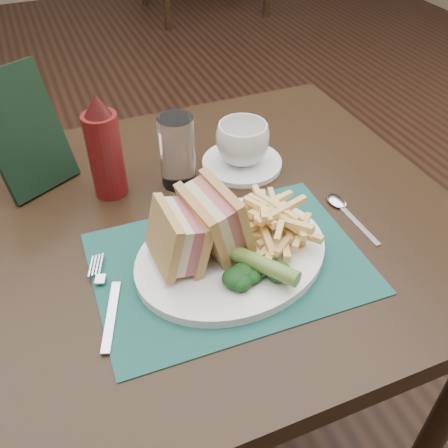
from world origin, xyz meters
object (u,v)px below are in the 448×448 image
object	(u,v)px
placemat	(229,263)
coffee_cup	(242,143)
sandwich_half_a	(164,240)
check_presenter	(24,132)
saucer	(242,163)
ketchup_bottle	(104,146)
sandwich_half_b	(203,223)
drinking_glass	(177,152)
table_main	(196,355)
plate	(232,255)

from	to	relation	value
placemat	coffee_cup	bearing A→B (deg)	61.82
sandwich_half_a	check_presenter	size ratio (longest dim) A/B	0.44
saucer	ketchup_bottle	bearing A→B (deg)	177.31
sandwich_half_b	placemat	bearing A→B (deg)	-44.70
drinking_glass	ketchup_bottle	world-z (taller)	ketchup_bottle
sandwich_half_a	sandwich_half_b	bearing A→B (deg)	5.52
saucer	check_presenter	xyz separation A→B (m)	(-0.36, 0.09, 0.10)
sandwich_half_b	check_presenter	size ratio (longest dim) A/B	0.50
table_main	plate	distance (m)	0.40
table_main	ketchup_bottle	xyz separation A→B (m)	(-0.10, 0.13, 0.47)
placemat	sandwich_half_b	world-z (taller)	sandwich_half_b
plate	ketchup_bottle	distance (m)	0.28
sandwich_half_b	saucer	xyz separation A→B (m)	(0.15, 0.21, -0.07)
saucer	check_presenter	world-z (taller)	check_presenter
drinking_glass	check_presenter	world-z (taller)	check_presenter
coffee_cup	ketchup_bottle	world-z (taller)	ketchup_bottle
sandwich_half_a	saucer	xyz separation A→B (m)	(0.21, 0.22, -0.06)
saucer	table_main	bearing A→B (deg)	-142.09
table_main	plate	bearing A→B (deg)	-74.67
sandwich_half_a	drinking_glass	bearing A→B (deg)	65.00
sandwich_half_a	saucer	bearing A→B (deg)	43.03
table_main	placemat	distance (m)	0.39
placemat	saucer	distance (m)	0.26
saucer	ketchup_bottle	distance (m)	0.26
table_main	placemat	xyz separation A→B (m)	(0.02, -0.12, 0.38)
plate	coffee_cup	xyz separation A→B (m)	(0.12, 0.23, 0.04)
sandwich_half_b	check_presenter	xyz separation A→B (m)	(-0.21, 0.30, 0.03)
sandwich_half_b	table_main	bearing A→B (deg)	77.32
check_presenter	sandwich_half_b	bearing A→B (deg)	-83.56
sandwich_half_b	drinking_glass	xyz separation A→B (m)	(0.03, 0.20, -0.01)
sandwich_half_b	ketchup_bottle	xyz separation A→B (m)	(-0.09, 0.22, 0.02)
table_main	saucer	xyz separation A→B (m)	(0.15, 0.11, 0.38)
sandwich_half_a	drinking_glass	world-z (taller)	drinking_glass
plate	sandwich_half_a	bearing A→B (deg)	162.30
table_main	check_presenter	xyz separation A→B (m)	(-0.21, 0.21, 0.48)
coffee_cup	saucer	bearing A→B (deg)	0.00
check_presenter	table_main	bearing A→B (deg)	-72.04
table_main	ketchup_bottle	distance (m)	0.49
plate	drinking_glass	xyz separation A→B (m)	(-0.01, 0.22, 0.06)
table_main	coffee_cup	world-z (taller)	coffee_cup
table_main	check_presenter	world-z (taller)	check_presenter
table_main	placemat	world-z (taller)	placemat
sandwich_half_a	sandwich_half_b	size ratio (longest dim) A/B	0.89
sandwich_half_b	coffee_cup	world-z (taller)	sandwich_half_b
table_main	coffee_cup	distance (m)	0.46
table_main	sandwich_half_b	bearing A→B (deg)	-94.56
plate	ketchup_bottle	world-z (taller)	ketchup_bottle
sandwich_half_a	ketchup_bottle	world-z (taller)	ketchup_bottle
coffee_cup	plate	bearing A→B (deg)	-117.39
plate	check_presenter	xyz separation A→B (m)	(-0.25, 0.32, 0.09)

